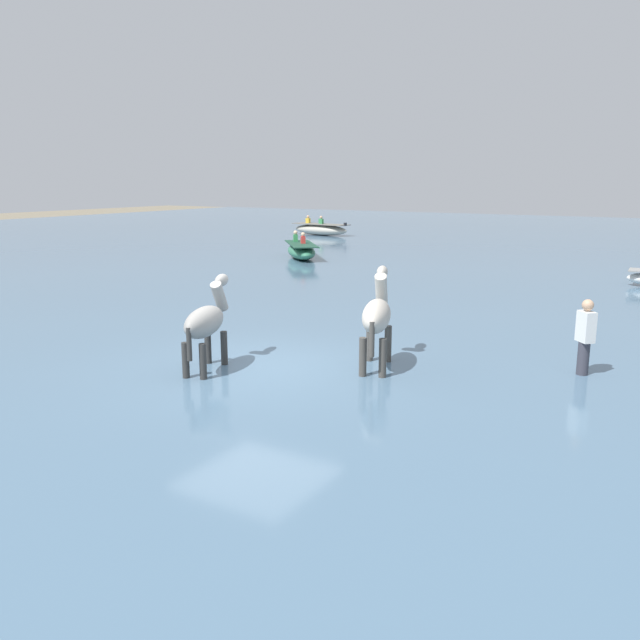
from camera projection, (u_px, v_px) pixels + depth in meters
name	position (u px, v px, depth m)	size (l,w,h in m)	color
ground_plane	(256.00, 381.00, 12.03)	(120.00, 120.00, 0.00)	#756B56
water_surface	(447.00, 294.00, 20.37)	(90.00, 90.00, 0.28)	slate
horse_lead_grey	(206.00, 324.00, 11.58)	(0.83, 1.76, 1.92)	gray
horse_trailing_pinto	(377.00, 318.00, 11.71)	(0.96, 1.87, 2.05)	beige
boat_far_inshore	(301.00, 251.00, 28.22)	(3.15, 3.43, 1.13)	#337556
boat_mid_channel	(321.00, 229.00, 39.94)	(4.02, 1.69, 1.17)	#B2AD9E
person_wading_close	(585.00, 342.00, 11.34)	(0.36, 0.37, 1.63)	#383842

